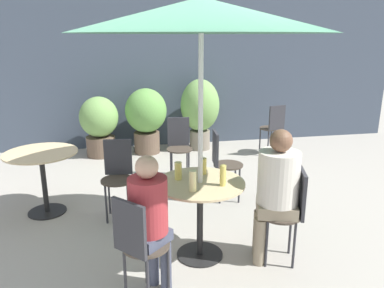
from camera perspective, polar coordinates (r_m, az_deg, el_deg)
ground_plane at (r=3.78m, az=-1.46°, el=-16.67°), size 20.00×20.00×0.00m
storefront_wall at (r=7.12m, az=-6.86°, el=11.59°), size 10.00×0.06×3.00m
cafe_table_near at (r=3.51m, az=1.24°, el=-8.47°), size 0.83×0.83×0.76m
cafe_table_far at (r=4.71m, az=-21.86°, el=-3.17°), size 0.83×0.83×0.76m
bistro_chair_0 at (r=2.96m, az=-8.26°, el=-14.36°), size 0.43×0.43×0.90m
bistro_chair_1 at (r=3.56m, az=14.81°, el=-9.26°), size 0.41×0.40×0.90m
bistro_chair_2 at (r=4.75m, az=4.55°, el=-2.29°), size 0.39×0.38×0.90m
bistro_chair_3 at (r=5.48m, az=-2.00°, el=0.27°), size 0.38×0.38×0.90m
bistro_chair_4 at (r=6.73m, az=12.33°, el=2.89°), size 0.39×0.41×0.90m
bistro_chair_5 at (r=4.41m, az=-11.23°, el=-4.04°), size 0.38×0.39×0.90m
seated_person_0 at (r=2.97m, az=-6.47°, el=-10.43°), size 0.39×0.39×1.20m
seated_person_1 at (r=3.46m, az=12.70°, el=-6.22°), size 0.43×0.40×1.27m
beer_glass_0 at (r=3.48m, az=-2.12°, el=-4.10°), size 0.07×0.07×0.17m
beer_glass_1 at (r=3.22m, az=0.09°, el=-5.64°), size 0.07×0.07×0.19m
beer_glass_2 at (r=3.35m, az=4.73°, el=-4.81°), size 0.06×0.06×0.19m
beer_glass_3 at (r=3.62m, az=1.74°, el=-3.38°), size 0.06×0.06×0.16m
potted_plant_0 at (r=6.72m, az=-13.95°, el=3.09°), size 0.67×0.67×1.05m
potted_plant_1 at (r=6.73m, az=-7.01°, el=4.29°), size 0.73×0.73×1.17m
potted_plant_2 at (r=6.90m, az=1.22°, el=5.42°), size 0.71×0.71×1.31m
umbrella at (r=3.20m, az=1.42°, el=18.96°), size 2.19×2.19×2.35m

